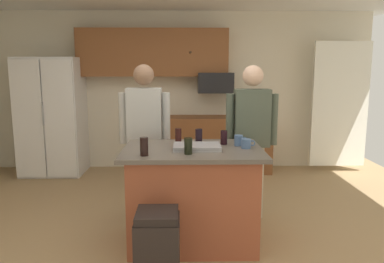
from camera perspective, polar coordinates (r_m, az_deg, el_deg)
floor at (r=3.96m, az=-2.64°, el=-15.62°), size 7.04×7.04×0.00m
back_wall at (r=6.39m, az=-2.08°, el=6.15°), size 6.40×0.10×2.60m
french_door_window_panel at (r=6.51m, az=21.47°, el=3.78°), size 0.90×0.06×2.00m
cabinet_run_upper at (r=6.21m, az=-5.92°, el=11.78°), size 2.40×0.38×0.75m
cabinet_run_lower at (r=6.21m, az=3.47°, el=-1.89°), size 1.80×0.63×0.90m
refrigerator at (r=6.37m, az=-20.43°, el=2.13°), size 0.94×0.76×1.85m
microwave_over_range at (r=6.10m, az=3.55°, el=7.38°), size 0.56×0.40×0.32m
kitchen_island at (r=3.67m, az=0.09°, el=-9.65°), size 1.31×0.91×0.94m
person_guest_left at (r=4.20m, az=8.99°, el=-0.01°), size 0.57×0.23×1.72m
person_host_foreground at (r=4.24m, az=-7.16°, el=0.21°), size 0.57×0.23×1.73m
tumbler_amber at (r=3.30m, az=-0.57°, el=-2.20°), size 0.07×0.07×0.15m
glass_short_whisky at (r=3.72m, az=-2.09°, el=-0.73°), size 0.06×0.06×0.16m
mug_ceramic_white at (r=3.69m, az=7.10°, el=-1.34°), size 0.13×0.08×0.10m
mug_blue_stoneware at (r=3.57m, az=8.23°, el=-1.83°), size 0.13×0.09×0.09m
glass_dark_ale at (r=3.27m, az=-7.26°, el=-2.27°), size 0.07×0.07×0.16m
glass_stout_tall at (r=3.74m, az=1.04°, el=-0.76°), size 0.07×0.07×0.15m
glass_pilsner at (r=3.73m, az=4.85°, el=-0.91°), size 0.07×0.07×0.14m
serving_tray at (r=3.52m, az=0.73°, el=-2.32°), size 0.44×0.30×0.04m
trash_bin at (r=3.07m, az=-5.23°, el=-17.29°), size 0.34×0.34×0.61m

